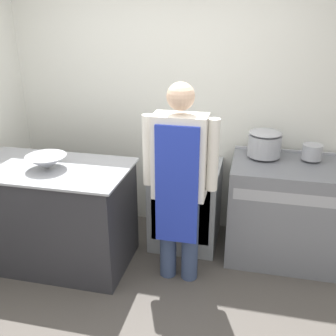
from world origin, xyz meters
name	(u,v)px	position (x,y,z in m)	size (l,w,h in m)	color
ground_plane	(127,330)	(0.00, 0.00, 0.00)	(14.00, 14.00, 0.00)	#4C4742
wall_back	(175,99)	(0.00, 1.66, 1.35)	(8.00, 0.05, 2.70)	silver
prep_counter	(54,215)	(-0.89, 0.70, 0.46)	(1.38, 0.77, 0.92)	#2D2D33
stove	(283,211)	(1.10, 1.24, 0.46)	(0.97, 0.70, 0.94)	slate
fridge_unit	(186,204)	(0.20, 1.29, 0.40)	(0.63, 0.64, 0.80)	#93999E
person_cook	(180,176)	(0.24, 0.70, 0.95)	(0.60, 0.24, 1.68)	#38476B
mixing_bowl	(47,162)	(-0.88, 0.66, 0.98)	(0.34, 0.34, 0.12)	#9EA0A8
stock_pot	(265,143)	(0.89, 1.36, 1.06)	(0.29, 0.29, 0.24)	#9EA0A8
sauce_pot	(312,152)	(1.30, 1.36, 1.00)	(0.17, 0.17, 0.13)	#9EA0A8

